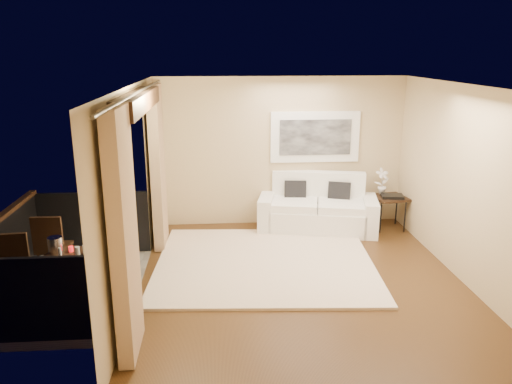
{
  "coord_description": "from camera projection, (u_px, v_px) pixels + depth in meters",
  "views": [
    {
      "loc": [
        -1.14,
        -6.38,
        3.14
      ],
      "look_at": [
        -0.57,
        0.92,
        1.05
      ],
      "focal_mm": 35.0,
      "sensor_mm": 36.0,
      "label": 1
    }
  ],
  "objects": [
    {
      "name": "glass_a",
      "position": [
        77.0,
        251.0,
        6.13
      ],
      "size": [
        0.06,
        0.06,
        0.12
      ],
      "primitive_type": "cylinder",
      "color": "silver",
      "rests_on": "bistro_table"
    },
    {
      "name": "ice_bucket",
      "position": [
        55.0,
        245.0,
        6.23
      ],
      "size": [
        0.18,
        0.18,
        0.2
      ],
      "primitive_type": "cylinder",
      "color": "silver",
      "rests_on": "bistro_table"
    },
    {
      "name": "balcony_chair_far",
      "position": [
        51.0,
        243.0,
        6.94
      ],
      "size": [
        0.43,
        0.44,
        0.96
      ],
      "rotation": [
        0.0,
        0.0,
        3.09
      ],
      "color": "black",
      "rests_on": "balcony"
    },
    {
      "name": "side_table",
      "position": [
        390.0,
        200.0,
        8.97
      ],
      "size": [
        0.64,
        0.64,
        0.6
      ],
      "rotation": [
        0.0,
        0.0,
        0.17
      ],
      "color": "black",
      "rests_on": "floor"
    },
    {
      "name": "balcony",
      "position": [
        61.0,
        277.0,
        6.76
      ],
      "size": [
        1.81,
        2.6,
        1.17
      ],
      "color": "#605B56",
      "rests_on": "ground"
    },
    {
      "name": "artwork",
      "position": [
        315.0,
        137.0,
        9.02
      ],
      "size": [
        1.62,
        0.07,
        0.92
      ],
      "color": "white",
      "rests_on": "room_shell"
    },
    {
      "name": "balcony_chair_near",
      "position": [
        10.0,
        268.0,
        6.09
      ],
      "size": [
        0.46,
        0.46,
        0.98
      ],
      "rotation": [
        0.0,
        0.0,
        0.08
      ],
      "color": "black",
      "rests_on": "balcony"
    },
    {
      "name": "glass_b",
      "position": [
        85.0,
        250.0,
        6.18
      ],
      "size": [
        0.06,
        0.06,
        0.12
      ],
      "primitive_type": "cylinder",
      "color": "white",
      "rests_on": "bistro_table"
    },
    {
      "name": "curtains",
      "position": [
        145.0,
        193.0,
        6.53
      ],
      "size": [
        0.16,
        4.8,
        2.64
      ],
      "color": "tan",
      "rests_on": "ground"
    },
    {
      "name": "floor",
      "position": [
        301.0,
        280.0,
        7.06
      ],
      "size": [
        5.0,
        5.0,
        0.0
      ],
      "primitive_type": "plane",
      "color": "#4C3016",
      "rests_on": "ground"
    },
    {
      "name": "vase",
      "position": [
        60.0,
        255.0,
        5.95
      ],
      "size": [
        0.04,
        0.04,
        0.18
      ],
      "primitive_type": "cylinder",
      "color": "white",
      "rests_on": "bistro_table"
    },
    {
      "name": "bistro_table",
      "position": [
        69.0,
        261.0,
        6.2
      ],
      "size": [
        0.73,
        0.73,
        0.69
      ],
      "rotation": [
        0.0,
        0.0,
        -0.3
      ],
      "color": "black",
      "rests_on": "balcony"
    },
    {
      "name": "orchid",
      "position": [
        382.0,
        181.0,
        9.04
      ],
      "size": [
        0.29,
        0.22,
        0.49
      ],
      "primitive_type": "imported",
      "rotation": [
        0.0,
        0.0,
        0.21
      ],
      "color": "white",
      "rests_on": "side_table"
    },
    {
      "name": "tray",
      "position": [
        392.0,
        196.0,
        8.89
      ],
      "size": [
        0.42,
        0.34,
        0.05
      ],
      "primitive_type": "cube",
      "rotation": [
        0.0,
        0.0,
        -0.17
      ],
      "color": "black",
      "rests_on": "side_table"
    },
    {
      "name": "sofa",
      "position": [
        318.0,
        210.0,
        9.02
      ],
      "size": [
        2.22,
        1.29,
        1.0
      ],
      "rotation": [
        0.0,
        0.0,
        -0.2
      ],
      "color": "white",
      "rests_on": "floor"
    },
    {
      "name": "candle",
      "position": [
        71.0,
        249.0,
        6.27
      ],
      "size": [
        0.06,
        0.06,
        0.07
      ],
      "primitive_type": "cylinder",
      "color": "red",
      "rests_on": "bistro_table"
    },
    {
      "name": "rug",
      "position": [
        265.0,
        263.0,
        7.58
      ],
      "size": [
        3.44,
        3.05,
        0.04
      ],
      "primitive_type": "cube",
      "rotation": [
        0.0,
        0.0,
        -0.07
      ],
      "color": "beige",
      "rests_on": "floor"
    },
    {
      "name": "room_shell",
      "position": [
        137.0,
        101.0,
        6.21
      ],
      "size": [
        5.0,
        6.4,
        5.0
      ],
      "color": "white",
      "rests_on": "ground"
    }
  ]
}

